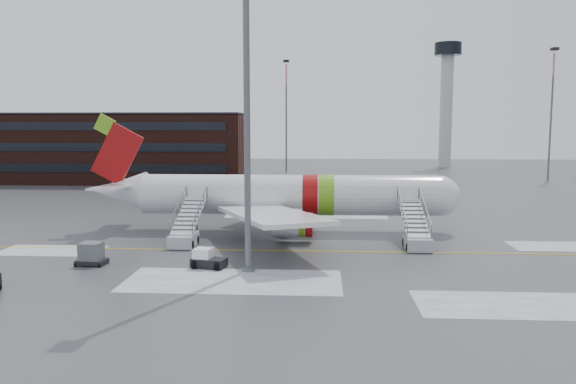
# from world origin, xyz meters

# --- Properties ---
(ground) EXTENTS (260.00, 260.00, 0.00)m
(ground) POSITION_xyz_m (0.00, 0.00, 0.00)
(ground) COLOR #494C4F
(ground) RESTS_ON ground
(airliner) EXTENTS (35.03, 32.97, 11.18)m
(airliner) POSITION_xyz_m (-4.31, 7.57, 3.42)
(airliner) COLOR silver
(airliner) RESTS_ON ground
(airstair_fwd) EXTENTS (2.05, 7.70, 3.48)m
(airstair_fwd) POSITION_xyz_m (7.49, 1.04, 1.06)
(airstair_fwd) COLOR #A2A4A9
(airstair_fwd) RESTS_ON ground
(airstair_aft) EXTENTS (2.05, 7.70, 3.48)m
(airstair_aft) POSITION_xyz_m (-11.76, 1.04, 1.06)
(airstair_aft) COLOR #B9BBC1
(airstair_aft) RESTS_ON ground
(pushback_tug) EXTENTS (2.60, 2.16, 1.37)m
(pushback_tug) POSITION_xyz_m (-8.37, -6.65, 0.60)
(pushback_tug) COLOR black
(pushback_tug) RESTS_ON ground
(uld_container) EXTENTS (2.08, 1.56, 1.64)m
(uld_container) POSITION_xyz_m (-16.85, -6.36, 0.77)
(uld_container) COLOR black
(uld_container) RESTS_ON ground
(light_mast_near) EXTENTS (1.20, 1.20, 26.47)m
(light_mast_near) POSITION_xyz_m (-5.34, -7.45, 13.66)
(light_mast_near) COLOR #595B60
(light_mast_near) RESTS_ON ground
(terminal_building) EXTENTS (62.00, 16.11, 12.30)m
(terminal_building) POSITION_xyz_m (-45.00, 54.98, 6.20)
(terminal_building) COLOR #3F1E16
(terminal_building) RESTS_ON ground
(control_tower) EXTENTS (6.40, 6.40, 30.00)m
(control_tower) POSITION_xyz_m (30.00, 95.00, 18.75)
(control_tower) COLOR #B2B5BA
(control_tower) RESTS_ON ground
(light_mast_far_ne) EXTENTS (1.20, 1.20, 24.25)m
(light_mast_far_ne) POSITION_xyz_m (42.00, 62.00, 13.84)
(light_mast_far_ne) COLOR #595B60
(light_mast_far_ne) RESTS_ON ground
(light_mast_far_n) EXTENTS (1.20, 1.20, 24.25)m
(light_mast_far_n) POSITION_xyz_m (-8.00, 78.00, 13.84)
(light_mast_far_n) COLOR #595B60
(light_mast_far_n) RESTS_ON ground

